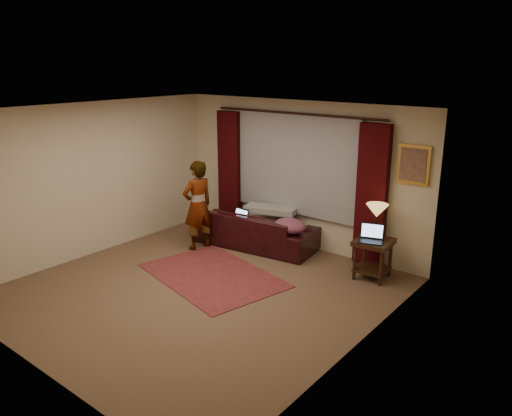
{
  "coord_description": "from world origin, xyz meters",
  "views": [
    {
      "loc": [
        4.82,
        -4.72,
        3.25
      ],
      "look_at": [
        0.1,
        1.2,
        1.0
      ],
      "focal_mm": 35.0,
      "sensor_mm": 36.0,
      "label": 1
    }
  ],
  "objects_px": {
    "laptop_sofa": "(237,217)",
    "laptop_table": "(371,234)",
    "tiffany_lamp": "(376,221)",
    "sofa": "(256,223)",
    "person": "(198,206)",
    "end_table": "(373,259)"
  },
  "relations": [
    {
      "from": "end_table",
      "to": "person",
      "type": "bearing_deg",
      "value": -165.7
    },
    {
      "from": "tiffany_lamp",
      "to": "sofa",
      "type": "bearing_deg",
      "value": -176.35
    },
    {
      "from": "end_table",
      "to": "laptop_table",
      "type": "relative_size",
      "value": 1.59
    },
    {
      "from": "laptop_sofa",
      "to": "laptop_table",
      "type": "xyz_separation_m",
      "value": [
        2.54,
        0.14,
        0.2
      ]
    },
    {
      "from": "person",
      "to": "laptop_sofa",
      "type": "bearing_deg",
      "value": 149.85
    },
    {
      "from": "sofa",
      "to": "person",
      "type": "distance_m",
      "value": 1.09
    },
    {
      "from": "sofa",
      "to": "end_table",
      "type": "xyz_separation_m",
      "value": [
        2.26,
        0.04,
        -0.13
      ]
    },
    {
      "from": "laptop_sofa",
      "to": "laptop_table",
      "type": "relative_size",
      "value": 0.9
    },
    {
      "from": "laptop_sofa",
      "to": "sofa",
      "type": "bearing_deg",
      "value": 43.28
    },
    {
      "from": "tiffany_lamp",
      "to": "laptop_table",
      "type": "height_order",
      "value": "tiffany_lamp"
    },
    {
      "from": "sofa",
      "to": "person",
      "type": "height_order",
      "value": "person"
    },
    {
      "from": "sofa",
      "to": "person",
      "type": "xyz_separation_m",
      "value": [
        -0.73,
        -0.73,
        0.36
      ]
    },
    {
      "from": "end_table",
      "to": "person",
      "type": "xyz_separation_m",
      "value": [
        -3.0,
        -0.76,
        0.49
      ]
    },
    {
      "from": "laptop_sofa",
      "to": "tiffany_lamp",
      "type": "relative_size",
      "value": 0.65
    },
    {
      "from": "laptop_table",
      "to": "person",
      "type": "height_order",
      "value": "person"
    },
    {
      "from": "laptop_sofa",
      "to": "end_table",
      "type": "relative_size",
      "value": 0.57
    },
    {
      "from": "end_table",
      "to": "person",
      "type": "relative_size",
      "value": 0.39
    },
    {
      "from": "sofa",
      "to": "tiffany_lamp",
      "type": "relative_size",
      "value": 4.06
    },
    {
      "from": "sofa",
      "to": "laptop_table",
      "type": "distance_m",
      "value": 2.29
    },
    {
      "from": "sofa",
      "to": "tiffany_lamp",
      "type": "height_order",
      "value": "tiffany_lamp"
    },
    {
      "from": "laptop_sofa",
      "to": "laptop_table",
      "type": "height_order",
      "value": "laptop_table"
    },
    {
      "from": "laptop_sofa",
      "to": "end_table",
      "type": "bearing_deg",
      "value": 11.11
    }
  ]
}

